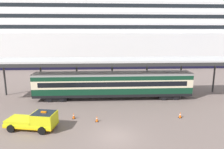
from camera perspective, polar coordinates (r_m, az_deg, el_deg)
name	(u,v)px	position (r m, az deg, el deg)	size (l,w,h in m)	color
ground_plane	(115,136)	(20.53, 0.80, -17.03)	(400.00, 400.00, 0.00)	#71615B
cruise_ship	(110,33)	(70.55, -0.62, 11.70)	(155.02, 29.25, 31.40)	black
platform_canopy	(113,61)	(30.37, 0.27, 3.81)	(40.33, 5.43, 6.07)	silver
train_carriage	(113,84)	(30.57, 0.31, -2.74)	(23.56, 2.81, 4.11)	black
service_truck	(36,120)	(22.83, -20.73, -12.01)	(5.49, 2.99, 2.02)	yellow
traffic_cone_near	(180,115)	(25.66, 18.72, -10.77)	(0.36, 0.36, 0.72)	black
traffic_cone_mid	(97,119)	(23.44, -4.30, -12.37)	(0.36, 0.36, 0.69)	black
traffic_cone_far	(74,116)	(24.56, -10.77, -11.39)	(0.36, 0.36, 0.70)	black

